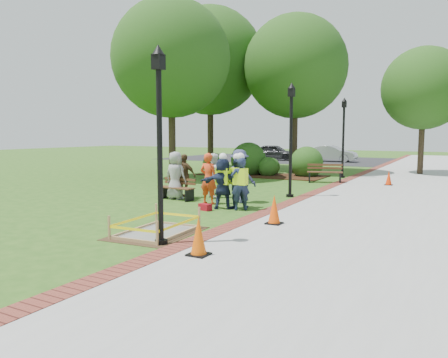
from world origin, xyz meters
The scene contains 34 objects.
ground centered at (0.00, 0.00, 0.00)m, with size 100.00×100.00×0.00m, color #285116.
sidewalk centered at (5.00, 10.00, 0.01)m, with size 6.00×60.00×0.02m, color #9E9E99.
brick_edging centered at (1.75, 10.00, 0.01)m, with size 0.50×60.00×0.03m, color maroon.
mulch_bed centered at (-3.00, 12.00, 0.02)m, with size 7.00×3.00×0.05m, color #381E0F.
parking_lot centered at (0.00, 27.00, 0.00)m, with size 36.00×12.00×0.01m, color black.
wet_concrete_pad centered at (0.55, -2.25, 0.23)m, with size 1.85×2.41×0.55m.
bench_near centered at (-2.12, 2.36, 0.25)m, with size 1.47×0.60×0.77m.
bench_far centered at (1.07, 10.29, 0.29)m, with size 1.76×1.00×0.90m.
cone_front centered at (2.46, -3.39, 0.38)m, with size 0.40×0.40×0.78m.
cone_back centered at (2.63, 0.09, 0.38)m, with size 0.40×0.40×0.79m.
cone_far centered at (3.97, 10.57, 0.33)m, with size 0.35×0.35×0.69m.
toolbox centered at (-0.07, 1.01, 0.10)m, with size 0.41×0.23×0.21m, color maroon.
lamp_near centered at (1.25, -3.00, 2.48)m, with size 0.28×0.28×4.26m.
lamp_mid centered at (1.25, 5.00, 2.48)m, with size 0.28×0.28×4.26m.
lamp_far centered at (1.25, 13.00, 2.48)m, with size 0.28×0.28×4.26m.
tree_left centered at (-6.51, 8.26, 6.21)m, with size 6.10×6.10×9.27m.
tree_back centered at (-2.08, 14.62, 6.29)m, with size 6.11×6.11×9.36m.
tree_right centered at (4.72, 17.31, 4.94)m, with size 4.73×4.73×7.31m.
tree_far centered at (-7.91, 14.56, 7.05)m, with size 6.99×6.99×10.55m.
shrub_a centered at (-5.95, 11.65, 0.00)m, with size 1.33×1.33×1.33m, color #244D16.
shrub_b centered at (-3.88, 12.03, 0.00)m, with size 2.02×2.02×2.02m, color #244D16.
shrub_c centered at (-2.63, 11.96, 0.00)m, with size 1.15×1.15×1.15m, color #244D16.
shrub_d centered at (-0.65, 12.71, 0.00)m, with size 1.80×1.80×1.80m, color #244D16.
shrub_e centered at (-2.84, 12.89, 0.00)m, with size 1.04×1.04×1.04m, color #244D16.
casual_person_a centered at (-2.22, 2.46, 0.87)m, with size 0.56×0.36×1.74m.
casual_person_b centered at (-0.61, 2.12, 0.87)m, with size 0.56×0.36×1.74m.
casual_person_c centered at (-1.19, 3.50, 0.83)m, with size 0.63×0.60×1.66m.
casual_person_d centered at (-2.15, 2.95, 0.81)m, with size 0.53×0.34×1.63m.
casual_person_e centered at (0.19, 2.86, 0.92)m, with size 0.60×0.40×1.84m.
hivis_worker_a centered at (0.28, 1.52, 0.89)m, with size 0.61×0.49×1.79m.
hivis_worker_b centered at (0.89, 1.56, 0.90)m, with size 0.63×0.60×1.81m.
hivis_worker_c centered at (0.59, 1.89, 0.88)m, with size 0.60×0.50×1.77m.
parked_car_a centered at (-7.64, 25.11, 0.00)m, with size 4.60×2.00×1.50m, color #2A2A2D.
parked_car_b centered at (-2.70, 25.49, 0.00)m, with size 4.49×1.95×1.46m, color #B3B4B9.
Camera 1 is at (6.97, -10.50, 2.44)m, focal length 35.00 mm.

